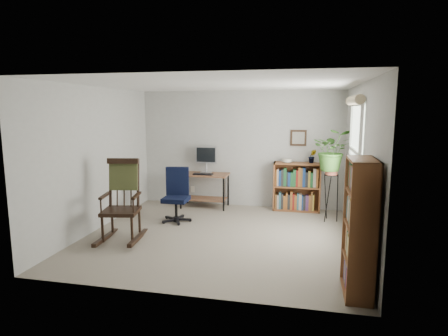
% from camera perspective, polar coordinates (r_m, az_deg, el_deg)
% --- Properties ---
extents(floor, '(4.20, 4.00, 0.00)m').
position_cam_1_polar(floor, '(6.15, -0.80, -10.28)').
color(floor, gray).
rests_on(floor, ground).
extents(ceiling, '(4.20, 4.00, 0.00)m').
position_cam_1_polar(ceiling, '(5.82, -0.85, 12.63)').
color(ceiling, white).
rests_on(ceiling, ground).
extents(wall_back, '(4.20, 0.00, 2.40)m').
position_cam_1_polar(wall_back, '(7.81, 2.47, 2.88)').
color(wall_back, '#B5B5B1').
rests_on(wall_back, ground).
extents(wall_front, '(4.20, 0.00, 2.40)m').
position_cam_1_polar(wall_front, '(3.97, -7.30, -3.15)').
color(wall_front, '#B5B5B1').
rests_on(wall_front, ground).
extents(wall_left, '(0.00, 4.00, 2.40)m').
position_cam_1_polar(wall_left, '(6.66, -18.73, 1.34)').
color(wall_left, '#B5B5B1').
rests_on(wall_left, ground).
extents(wall_right, '(0.00, 4.00, 2.40)m').
position_cam_1_polar(wall_right, '(5.78, 19.93, 0.18)').
color(wall_right, '#B5B5B1').
rests_on(wall_right, ground).
extents(window, '(0.12, 1.20, 1.50)m').
position_cam_1_polar(window, '(6.04, 19.28, 2.49)').
color(window, white).
rests_on(window, wall_right).
extents(desk, '(0.98, 0.54, 0.71)m').
position_cam_1_polar(desk, '(7.81, -2.95, -3.43)').
color(desk, brown).
rests_on(desk, floor).
extents(monitor, '(0.46, 0.16, 0.56)m').
position_cam_1_polar(monitor, '(7.83, -2.73, 1.31)').
color(monitor, '#AEAEB3').
rests_on(monitor, desk).
extents(keyboard, '(0.40, 0.15, 0.02)m').
position_cam_1_polar(keyboard, '(7.62, -3.21, -0.93)').
color(keyboard, black).
rests_on(keyboard, desk).
extents(office_chair, '(0.63, 0.63, 0.99)m').
position_cam_1_polar(office_chair, '(6.82, -7.34, -4.08)').
color(office_chair, black).
rests_on(office_chair, floor).
extents(rocking_chair, '(0.87, 1.22, 1.29)m').
position_cam_1_polar(rocking_chair, '(5.99, -15.51, -4.73)').
color(rocking_chair, black).
rests_on(rocking_chair, floor).
extents(low_bookshelf, '(0.93, 0.31, 0.98)m').
position_cam_1_polar(low_bookshelf, '(7.64, 11.03, -2.83)').
color(low_bookshelf, brown).
rests_on(low_bookshelf, floor).
extents(tall_bookshelf, '(0.28, 0.66, 1.51)m').
position_cam_1_polar(tall_bookshelf, '(4.37, 19.92, -8.52)').
color(tall_bookshelf, brown).
rests_on(tall_bookshelf, floor).
extents(plant_stand, '(0.37, 0.37, 1.00)m').
position_cam_1_polar(plant_stand, '(7.08, 15.90, -3.83)').
color(plant_stand, black).
rests_on(plant_stand, floor).
extents(spider_plant, '(1.69, 1.88, 1.46)m').
position_cam_1_polar(spider_plant, '(6.92, 16.31, 5.58)').
color(spider_plant, '#366724').
rests_on(spider_plant, plant_stand).
extents(potted_plant_small, '(0.13, 0.24, 0.11)m').
position_cam_1_polar(potted_plant_small, '(7.56, 13.28, 1.15)').
color(potted_plant_small, '#366724').
rests_on(potted_plant_small, low_bookshelf).
extents(framed_picture, '(0.32, 0.04, 0.32)m').
position_cam_1_polar(framed_picture, '(7.65, 11.27, 4.51)').
color(framed_picture, black).
rests_on(framed_picture, wall_back).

